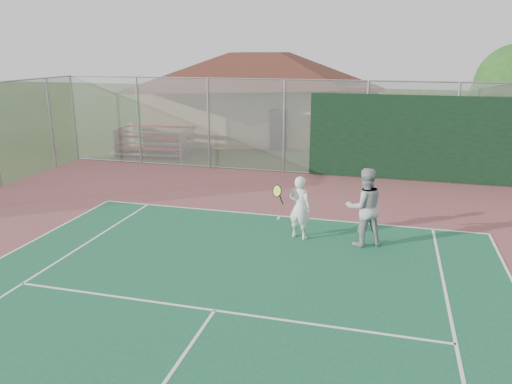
# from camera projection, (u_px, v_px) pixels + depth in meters

# --- Properties ---
(back_fence) EXTENTS (20.08, 0.11, 3.53)m
(back_fence) POSITION_uv_depth(u_px,v_px,m) (369.00, 133.00, 17.87)
(back_fence) COLOR gray
(back_fence) RESTS_ON ground
(clubhouse) EXTENTS (13.54, 10.51, 5.21)m
(clubhouse) POSITION_uv_depth(u_px,v_px,m) (260.00, 86.00, 26.35)
(clubhouse) COLOR tan
(clubhouse) RESTS_ON ground
(bleachers) EXTENTS (3.36, 2.18, 1.22)m
(bleachers) POSITION_uv_depth(u_px,v_px,m) (154.00, 141.00, 22.11)
(bleachers) COLOR #B62C2A
(bleachers) RESTS_ON ground
(player_white_front) EXTENTS (1.03, 0.73, 1.60)m
(player_white_front) POSITION_uv_depth(u_px,v_px,m) (299.00, 208.00, 12.31)
(player_white_front) COLOR white
(player_white_front) RESTS_ON ground
(player_grey_back) EXTENTS (1.13, 1.03, 1.90)m
(player_grey_back) POSITION_uv_depth(u_px,v_px,m) (364.00, 208.00, 11.85)
(player_grey_back) COLOR #A2A5A7
(player_grey_back) RESTS_ON ground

